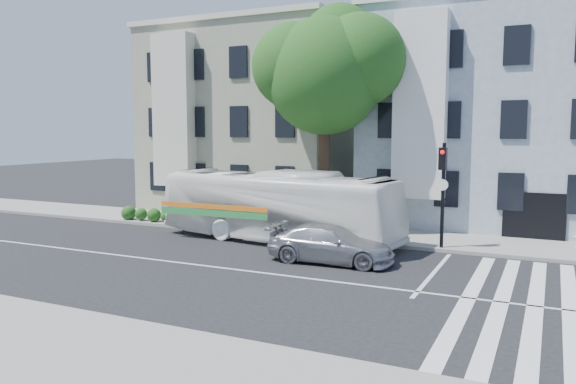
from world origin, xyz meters
The scene contains 10 objects.
ground centered at (0.00, 0.00, 0.00)m, with size 120.00×120.00×0.00m, color black.
sidewalk_far centered at (0.00, 8.00, 0.07)m, with size 80.00×4.00×0.15m, color gray.
sidewalk_near centered at (0.00, -8.00, 0.07)m, with size 80.00×4.00×0.15m, color gray.
building_left centered at (-7.00, 15.00, 5.50)m, with size 12.00×10.00×11.00m, color gray.
building_right centered at (7.00, 15.00, 5.50)m, with size 12.00×10.00×11.00m, color #8795A1.
street_tree centered at (0.06, 8.74, 7.83)m, with size 7.30×5.90×11.10m.
bus centered at (-0.90, 5.20, 1.58)m, with size 11.36×2.66×3.16m, color white.
sedan centered at (2.69, 2.50, 0.69)m, with size 4.78×1.94×1.39m, color #AFB0B6.
hedge centered at (-6.23, 6.49, 0.50)m, with size 8.50×0.84×0.70m, color #306922, non-canonical shape.
traffic_signal centered at (6.07, 6.22, 2.86)m, with size 0.46×0.54×4.43m.
Camera 1 is at (10.09, -16.81, 4.92)m, focal length 35.00 mm.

